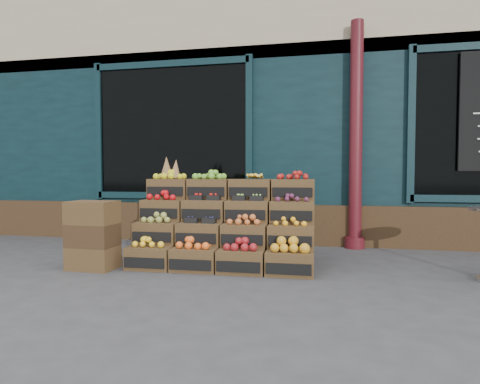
# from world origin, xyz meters

# --- Properties ---
(ground) EXTENTS (60.00, 60.00, 0.00)m
(ground) POSITION_xyz_m (0.00, 0.00, 0.00)
(ground) COLOR #3D3D3F
(ground) RESTS_ON ground
(shop_facade) EXTENTS (12.00, 6.24, 4.80)m
(shop_facade) POSITION_xyz_m (0.00, 5.11, 2.40)
(shop_facade) COLOR black
(shop_facade) RESTS_ON ground
(crate_display) EXTENTS (2.07, 1.03, 1.28)m
(crate_display) POSITION_xyz_m (-0.38, 0.75, 0.40)
(crate_display) COLOR #4D361E
(crate_display) RESTS_ON ground
(spare_crates) EXTENTS (0.52, 0.37, 0.76)m
(spare_crates) POSITION_xyz_m (-1.77, 0.17, 0.38)
(spare_crates) COLOR #4D361E
(spare_crates) RESTS_ON ground
(shopkeeper) EXTENTS (0.74, 0.56, 1.81)m
(shopkeeper) POSITION_xyz_m (-1.39, 2.94, 0.90)
(shopkeeper) COLOR #19582B
(shopkeeper) RESTS_ON ground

